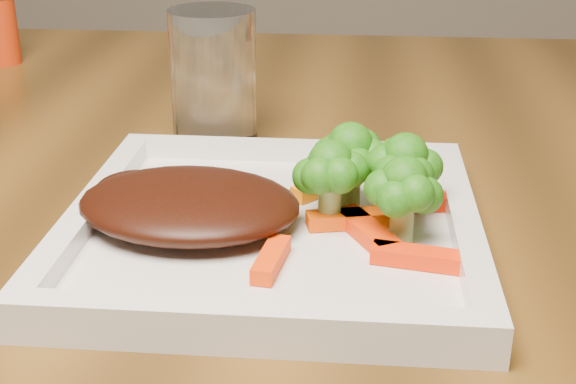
# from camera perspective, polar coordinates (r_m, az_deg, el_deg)

# --- Properties ---
(plate) EXTENTS (0.27, 0.27, 0.01)m
(plate) POSITION_cam_1_polar(r_m,az_deg,el_deg) (0.54, -1.06, -2.98)
(plate) COLOR white
(plate) RESTS_ON dining_table
(steak) EXTENTS (0.16, 0.13, 0.03)m
(steak) POSITION_cam_1_polar(r_m,az_deg,el_deg) (0.54, -7.05, -0.84)
(steak) COLOR #341007
(steak) RESTS_ON plate
(broccoli_0) EXTENTS (0.07, 0.07, 0.07)m
(broccoli_0) POSITION_cam_1_polar(r_m,az_deg,el_deg) (0.55, 4.42, 2.26)
(broccoli_0) COLOR #126F15
(broccoli_0) RESTS_ON plate
(broccoli_1) EXTENTS (0.08, 0.08, 0.06)m
(broccoli_1) POSITION_cam_1_polar(r_m,az_deg,el_deg) (0.54, 8.27, 1.24)
(broccoli_1) COLOR #276811
(broccoli_1) RESTS_ON plate
(broccoli_2) EXTENTS (0.06, 0.06, 0.06)m
(broccoli_2) POSITION_cam_1_polar(r_m,az_deg,el_deg) (0.51, 8.18, -0.60)
(broccoli_2) COLOR #377313
(broccoli_2) RESTS_ON plate
(broccoli_3) EXTENTS (0.06, 0.06, 0.06)m
(broccoli_3) POSITION_cam_1_polar(r_m,az_deg,el_deg) (0.53, 3.02, 0.75)
(broccoli_3) COLOR #147A17
(broccoli_3) RESTS_ON plate
(carrot_1) EXTENTS (0.06, 0.03, 0.01)m
(carrot_1) POSITION_cam_1_polar(r_m,az_deg,el_deg) (0.49, 9.34, -4.61)
(carrot_1) COLOR #FC2C04
(carrot_1) RESTS_ON plate
(carrot_2) EXTENTS (0.02, 0.05, 0.01)m
(carrot_2) POSITION_cam_1_polar(r_m,az_deg,el_deg) (0.48, -1.21, -4.82)
(carrot_2) COLOR #FF3A04
(carrot_2) RESTS_ON plate
(carrot_3) EXTENTS (0.06, 0.02, 0.01)m
(carrot_3) POSITION_cam_1_polar(r_m,az_deg,el_deg) (0.57, 9.23, -0.64)
(carrot_3) COLOR red
(carrot_3) RESTS_ON plate
(carrot_4) EXTENTS (0.04, 0.04, 0.01)m
(carrot_4) POSITION_cam_1_polar(r_m,az_deg,el_deg) (0.58, 2.32, 0.35)
(carrot_4) COLOR orange
(carrot_4) RESTS_ON plate
(carrot_5) EXTENTS (0.04, 0.06, 0.01)m
(carrot_5) POSITION_cam_1_polar(r_m,az_deg,el_deg) (0.52, 5.60, -2.74)
(carrot_5) COLOR #F73404
(carrot_5) RESTS_ON plate
(carrot_6) EXTENTS (0.06, 0.03, 0.01)m
(carrot_6) POSITION_cam_1_polar(r_m,az_deg,el_deg) (0.54, 4.41, -1.91)
(carrot_6) COLOR #ED4803
(carrot_6) RESTS_ON plate
(spice_shaker) EXTENTS (0.05, 0.05, 0.09)m
(spice_shaker) POSITION_cam_1_polar(r_m,az_deg,el_deg) (1.05, -19.82, 11.05)
(spice_shaker) COLOR red
(spice_shaker) RESTS_ON dining_table
(drinking_glass) EXTENTS (0.09, 0.09, 0.12)m
(drinking_glass) POSITION_cam_1_polar(r_m,az_deg,el_deg) (0.71, -5.31, 8.01)
(drinking_glass) COLOR white
(drinking_glass) RESTS_ON dining_table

